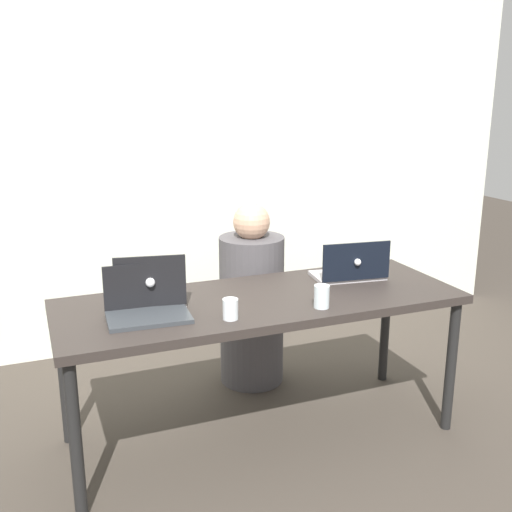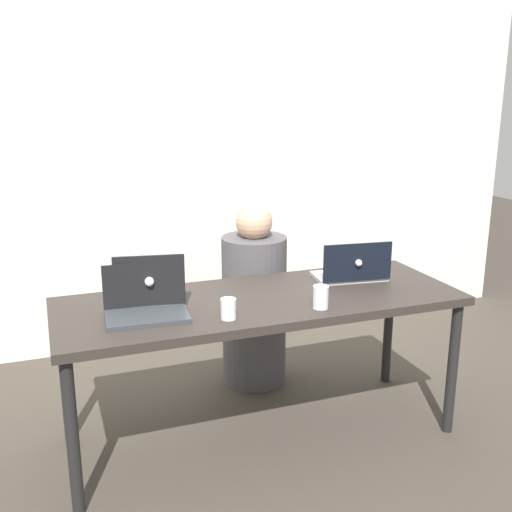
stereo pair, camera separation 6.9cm
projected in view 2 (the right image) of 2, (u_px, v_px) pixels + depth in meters
The scene contains 9 objects.
ground_plane at pixel (261, 434), 2.93m from camera, with size 12.00×12.00×0.00m, color #3D362F.
back_wall at pixel (188, 144), 3.79m from camera, with size 4.82×0.10×2.60m, color silver.
desk at pixel (261, 310), 2.76m from camera, with size 1.85×0.67×0.71m.
person_at_center at pixel (254, 304), 3.37m from camera, with size 0.41×0.41×1.04m.
laptop_front_left at pixel (146, 305), 2.51m from camera, with size 0.35×0.26×0.21m.
laptop_back_left at pixel (150, 292), 2.66m from camera, with size 0.34×0.31×0.24m.
laptop_back_right at pixel (352, 271), 2.98m from camera, with size 0.37×0.26×0.21m.
water_glass_right at pixel (321, 299), 2.59m from camera, with size 0.07×0.07×0.10m.
water_glass_left at pixel (228, 310), 2.47m from camera, with size 0.06×0.06×0.09m.
Camera 2 is at (-0.91, -2.43, 1.61)m, focal length 42.00 mm.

